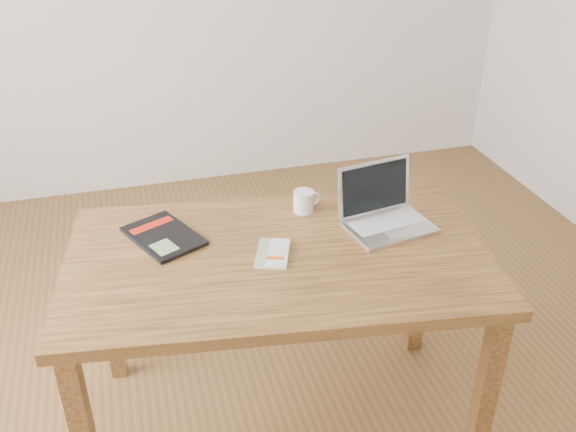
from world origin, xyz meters
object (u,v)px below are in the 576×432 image
object	(u,v)px
desk	(278,277)
coffee_mug	(304,201)
black_guidebook	(163,236)
laptop	(384,212)
white_guidebook	(273,254)

from	to	relation	value
desk	coffee_mug	distance (m)	0.32
black_guidebook	coffee_mug	xyz separation A→B (m)	(0.51, 0.05, 0.03)
laptop	black_guidebook	bearing A→B (deg)	162.20
white_guidebook	laptop	bearing A→B (deg)	32.68
desk	white_guidebook	bearing A→B (deg)	-162.92
black_guidebook	laptop	world-z (taller)	laptop
black_guidebook	white_guidebook	bearing A→B (deg)	-56.82
white_guidebook	laptop	xyz separation A→B (m)	(0.42, 0.09, 0.04)
desk	coffee_mug	bearing A→B (deg)	64.56
desk	laptop	distance (m)	0.43
desk	white_guidebook	distance (m)	0.10
black_guidebook	laptop	size ratio (longest dim) A/B	1.02
laptop	coffee_mug	bearing A→B (deg)	137.21
white_guidebook	black_guidebook	xyz separation A→B (m)	(-0.33, 0.20, 0.00)
desk	coffee_mug	xyz separation A→B (m)	(0.16, 0.25, 0.13)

